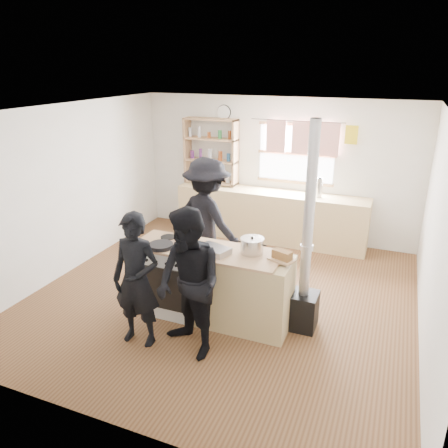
{
  "coord_description": "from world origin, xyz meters",
  "views": [
    {
      "loc": [
        2.01,
        -4.93,
        3.04
      ],
      "look_at": [
        0.05,
        -0.1,
        1.1
      ],
      "focal_mm": 35.0,
      "sensor_mm": 36.0,
      "label": 1
    }
  ],
  "objects_px": {
    "roast_tray": "(214,250)",
    "flue_heater": "(304,278)",
    "thermos": "(319,188)",
    "person_far": "(207,220)",
    "person_near_left": "(136,280)",
    "stockpot_stove": "(185,236)",
    "stockpot_counter": "(252,246)",
    "person_near_right": "(189,284)",
    "bread_board": "(282,256)",
    "cooking_island": "(217,285)",
    "skillet_greens": "(161,245)"
  },
  "relations": [
    {
      "from": "roast_tray",
      "to": "flue_heater",
      "type": "distance_m",
      "value": 1.11
    },
    {
      "from": "roast_tray",
      "to": "person_near_left",
      "type": "height_order",
      "value": "person_near_left"
    },
    {
      "from": "stockpot_stove",
      "to": "flue_heater",
      "type": "xyz_separation_m",
      "value": [
        1.51,
        0.1,
        -0.34
      ]
    },
    {
      "from": "person_far",
      "to": "stockpot_stove",
      "type": "bearing_deg",
      "value": 117.31
    },
    {
      "from": "flue_heater",
      "to": "person_far",
      "type": "relative_size",
      "value": 1.38
    },
    {
      "from": "bread_board",
      "to": "flue_heater",
      "type": "distance_m",
      "value": 0.44
    },
    {
      "from": "stockpot_counter",
      "to": "person_near_right",
      "type": "height_order",
      "value": "person_near_right"
    },
    {
      "from": "thermos",
      "to": "stockpot_stove",
      "type": "bearing_deg",
      "value": -113.88
    },
    {
      "from": "cooking_island",
      "to": "roast_tray",
      "type": "bearing_deg",
      "value": -96.41
    },
    {
      "from": "cooking_island",
      "to": "person_near_right",
      "type": "xyz_separation_m",
      "value": [
        -0.02,
        -0.72,
        0.37
      ]
    },
    {
      "from": "bread_board",
      "to": "person_far",
      "type": "relative_size",
      "value": 0.18
    },
    {
      "from": "flue_heater",
      "to": "person_near_left",
      "type": "xyz_separation_m",
      "value": [
        -1.67,
        -0.98,
        0.12
      ]
    },
    {
      "from": "flue_heater",
      "to": "person_near_right",
      "type": "relative_size",
      "value": 1.5
    },
    {
      "from": "cooking_island",
      "to": "bread_board",
      "type": "height_order",
      "value": "bread_board"
    },
    {
      "from": "roast_tray",
      "to": "stockpot_stove",
      "type": "height_order",
      "value": "stockpot_stove"
    },
    {
      "from": "roast_tray",
      "to": "flue_heater",
      "type": "relative_size",
      "value": 0.17
    },
    {
      "from": "flue_heater",
      "to": "stockpot_stove",
      "type": "bearing_deg",
      "value": -176.33
    },
    {
      "from": "cooking_island",
      "to": "roast_tray",
      "type": "distance_m",
      "value": 0.51
    },
    {
      "from": "thermos",
      "to": "person_far",
      "type": "distance_m",
      "value": 2.19
    },
    {
      "from": "person_near_right",
      "to": "thermos",
      "type": "bearing_deg",
      "value": 108.2
    },
    {
      "from": "flue_heater",
      "to": "person_near_right",
      "type": "distance_m",
      "value": 1.41
    },
    {
      "from": "bread_board",
      "to": "flue_heater",
      "type": "relative_size",
      "value": 0.13
    },
    {
      "from": "stockpot_stove",
      "to": "thermos",
      "type": "bearing_deg",
      "value": 66.12
    },
    {
      "from": "cooking_island",
      "to": "stockpot_counter",
      "type": "xyz_separation_m",
      "value": [
        0.4,
        0.09,
        0.56
      ]
    },
    {
      "from": "person_near_left",
      "to": "cooking_island",
      "type": "bearing_deg",
      "value": 47.29
    },
    {
      "from": "skillet_greens",
      "to": "thermos",
      "type": "bearing_deg",
      "value": 65.26
    },
    {
      "from": "stockpot_counter",
      "to": "flue_heater",
      "type": "height_order",
      "value": "flue_heater"
    },
    {
      "from": "skillet_greens",
      "to": "person_near_left",
      "type": "xyz_separation_m",
      "value": [
        0.02,
        -0.59,
        -0.18
      ]
    },
    {
      "from": "roast_tray",
      "to": "person_near_left",
      "type": "relative_size",
      "value": 0.27
    },
    {
      "from": "person_near_left",
      "to": "flue_heater",
      "type": "bearing_deg",
      "value": 27.74
    },
    {
      "from": "thermos",
      "to": "roast_tray",
      "type": "height_order",
      "value": "thermos"
    },
    {
      "from": "cooking_island",
      "to": "flue_heater",
      "type": "bearing_deg",
      "value": 11.56
    },
    {
      "from": "person_near_left",
      "to": "stockpot_counter",
      "type": "bearing_deg",
      "value": 36.56
    },
    {
      "from": "person_near_right",
      "to": "flue_heater",
      "type": "bearing_deg",
      "value": 71.59
    },
    {
      "from": "flue_heater",
      "to": "person_far",
      "type": "xyz_separation_m",
      "value": [
        -1.59,
        0.77,
        0.25
      ]
    },
    {
      "from": "thermos",
      "to": "person_near_left",
      "type": "relative_size",
      "value": 0.21
    },
    {
      "from": "roast_tray",
      "to": "bread_board",
      "type": "height_order",
      "value": "bread_board"
    },
    {
      "from": "cooking_island",
      "to": "stockpot_stove",
      "type": "distance_m",
      "value": 0.73
    },
    {
      "from": "bread_board",
      "to": "person_near_left",
      "type": "xyz_separation_m",
      "value": [
        -1.43,
        -0.79,
        -0.2
      ]
    },
    {
      "from": "stockpot_counter",
      "to": "bread_board",
      "type": "height_order",
      "value": "stockpot_counter"
    },
    {
      "from": "roast_tray",
      "to": "person_near_right",
      "type": "relative_size",
      "value": 0.25
    },
    {
      "from": "thermos",
      "to": "flue_heater",
      "type": "relative_size",
      "value": 0.13
    },
    {
      "from": "skillet_greens",
      "to": "roast_tray",
      "type": "xyz_separation_m",
      "value": [
        0.66,
        0.1,
        0.01
      ]
    },
    {
      "from": "stockpot_stove",
      "to": "person_near_left",
      "type": "bearing_deg",
      "value": -100.28
    },
    {
      "from": "skillet_greens",
      "to": "bread_board",
      "type": "relative_size",
      "value": 1.2
    },
    {
      "from": "cooking_island",
      "to": "stockpot_stove",
      "type": "xyz_separation_m",
      "value": [
        -0.49,
        0.11,
        0.54
      ]
    },
    {
      "from": "thermos",
      "to": "skillet_greens",
      "type": "relative_size",
      "value": 0.8
    },
    {
      "from": "bread_board",
      "to": "flue_heater",
      "type": "height_order",
      "value": "flue_heater"
    },
    {
      "from": "stockpot_stove",
      "to": "flue_heater",
      "type": "height_order",
      "value": "flue_heater"
    },
    {
      "from": "person_near_right",
      "to": "roast_tray",
      "type": "bearing_deg",
      "value": 118.84
    }
  ]
}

